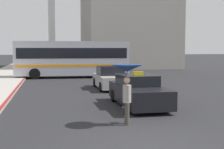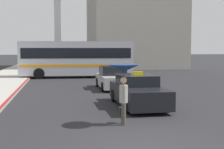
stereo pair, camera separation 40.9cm
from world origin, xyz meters
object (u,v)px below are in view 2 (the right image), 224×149
Objects in this scene: pedestrian_with_umbrella at (124,76)px; traffic_light at (11,16)px; sedan_red at (113,79)px; taxi at (137,92)px; monument_cross at (57,1)px; city_bus at (77,58)px.

pedestrian_with_umbrella is 4.71m from traffic_light.
pedestrian_with_umbrella reaches higher than sedan_red.
monument_cross is at bearing -83.51° from taxi.
monument_cross is (-1.63, 14.81, 7.35)m from city_bus.
pedestrian_with_umbrella is 34.38m from monument_cross.
taxi is at bearing -22.95° from pedestrian_with_umbrella.
city_bus is 16.61m from monument_cross.
city_bus is 1.85× the size of traffic_light.
pedestrian_with_umbrella is at bearing 81.82° from sedan_red.
taxi is 3.78m from pedestrian_with_umbrella.
pedestrian_with_umbrella is 0.13× the size of monument_cross.
pedestrian_with_umbrella is at bearing 67.53° from taxi.
sedan_red is at bearing -90.25° from taxi.
traffic_light is (-3.47, -17.07, 1.99)m from city_bus.
monument_cross reaches higher than traffic_light.
taxi is 15.47m from city_bus.
monument_cross is (-2.04, 33.49, 7.49)m from pedestrian_with_umbrella.
traffic_light is at bearing 57.27° from sedan_red.
city_bus is at bearing 0.77° from pedestrian_with_umbrella.
traffic_light is at bearing -93.30° from monument_cross.
city_bus is 18.68m from pedestrian_with_umbrella.
traffic_light is (-3.88, 1.61, 2.13)m from pedestrian_with_umbrella.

